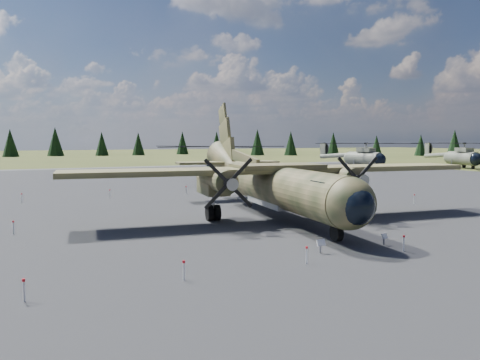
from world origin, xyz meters
name	(u,v)px	position (x,y,z in m)	size (l,w,h in m)	color
ground	(253,216)	(0.00, 0.00, 0.00)	(500.00, 500.00, 0.00)	brown
apron	(206,201)	(0.00, 10.00, 0.00)	(120.00, 120.00, 0.04)	#58595D
transport_plane	(271,178)	(1.20, -0.64, 2.89)	(30.63, 27.68, 10.08)	#313A1F
helicopter_near	(216,156)	(8.91, 29.35, 3.56)	(26.10, 26.10, 5.02)	slate
helicopter_mid	(364,150)	(46.54, 42.97, 3.72)	(22.96, 25.48, 5.25)	slate
helicopter_far	(462,150)	(66.02, 35.83, 3.73)	(24.91, 26.07, 5.26)	slate
info_placard_left	(321,244)	(-2.20, -12.05, 0.49)	(0.48, 0.22, 0.74)	gray
info_placard_right	(384,237)	(2.10, -11.95, 0.44)	(0.45, 0.28, 0.66)	gray
barrier_fence	(248,210)	(-0.46, -0.08, 0.51)	(33.12, 29.62, 0.85)	white
treeline	(64,158)	(-13.53, -1.08, 4.72)	(301.16, 312.74, 10.99)	black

